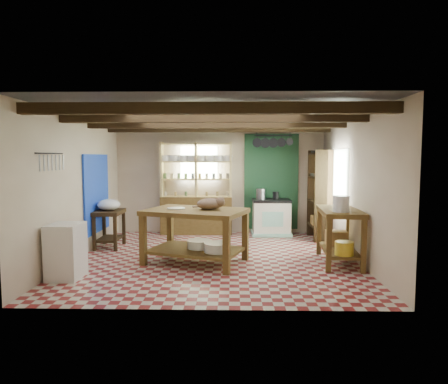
{
  "coord_description": "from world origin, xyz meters",
  "views": [
    {
      "loc": [
        0.32,
        -7.18,
        1.84
      ],
      "look_at": [
        0.16,
        0.3,
        1.19
      ],
      "focal_mm": 32.0,
      "sensor_mm": 36.0,
      "label": 1
    }
  ],
  "objects_px": {
    "stove": "(271,217)",
    "prep_table": "(109,229)",
    "right_counter": "(339,236)",
    "cat": "(210,204)",
    "work_table": "(195,236)",
    "white_cabinet": "(66,251)"
  },
  "relations": [
    {
      "from": "stove",
      "to": "white_cabinet",
      "type": "bearing_deg",
      "value": -136.76
    },
    {
      "from": "work_table",
      "to": "right_counter",
      "type": "distance_m",
      "value": 2.51
    },
    {
      "from": "work_table",
      "to": "cat",
      "type": "distance_m",
      "value": 0.62
    },
    {
      "from": "stove",
      "to": "prep_table",
      "type": "height_order",
      "value": "stove"
    },
    {
      "from": "white_cabinet",
      "to": "right_counter",
      "type": "height_order",
      "value": "right_counter"
    },
    {
      "from": "work_table",
      "to": "prep_table",
      "type": "xyz_separation_m",
      "value": [
        -1.87,
        1.15,
        -0.09
      ]
    },
    {
      "from": "work_table",
      "to": "prep_table",
      "type": "bearing_deg",
      "value": 167.9
    },
    {
      "from": "work_table",
      "to": "prep_table",
      "type": "relative_size",
      "value": 2.17
    },
    {
      "from": "right_counter",
      "to": "cat",
      "type": "xyz_separation_m",
      "value": [
        -2.26,
        -0.07,
        0.57
      ]
    },
    {
      "from": "stove",
      "to": "right_counter",
      "type": "height_order",
      "value": "right_counter"
    },
    {
      "from": "work_table",
      "to": "stove",
      "type": "bearing_deg",
      "value": 77.29
    },
    {
      "from": "white_cabinet",
      "to": "cat",
      "type": "height_order",
      "value": "cat"
    },
    {
      "from": "stove",
      "to": "white_cabinet",
      "type": "relative_size",
      "value": 1.05
    },
    {
      "from": "white_cabinet",
      "to": "cat",
      "type": "relative_size",
      "value": 1.89
    },
    {
      "from": "stove",
      "to": "prep_table",
      "type": "distance_m",
      "value": 3.68
    },
    {
      "from": "cat",
      "to": "right_counter",
      "type": "bearing_deg",
      "value": 11.23
    },
    {
      "from": "prep_table",
      "to": "right_counter",
      "type": "height_order",
      "value": "right_counter"
    },
    {
      "from": "cat",
      "to": "work_table",
      "type": "bearing_deg",
      "value": -178.69
    },
    {
      "from": "work_table",
      "to": "stove",
      "type": "relative_size",
      "value": 1.89
    },
    {
      "from": "white_cabinet",
      "to": "cat",
      "type": "bearing_deg",
      "value": 23.19
    },
    {
      "from": "stove",
      "to": "prep_table",
      "type": "xyz_separation_m",
      "value": [
        -3.43,
        -1.33,
        -0.05
      ]
    },
    {
      "from": "work_table",
      "to": "prep_table",
      "type": "height_order",
      "value": "work_table"
    }
  ]
}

